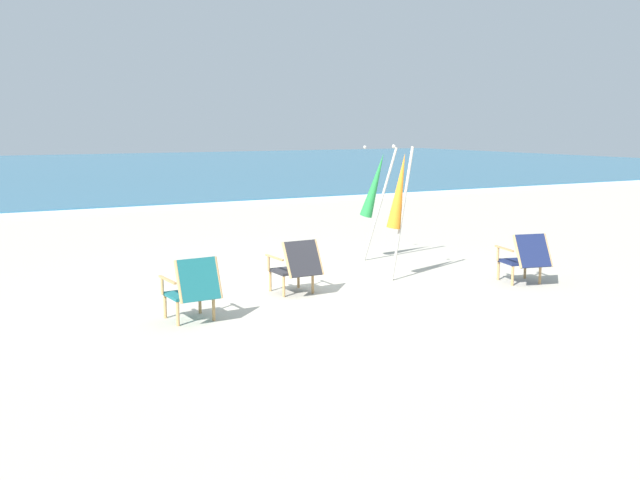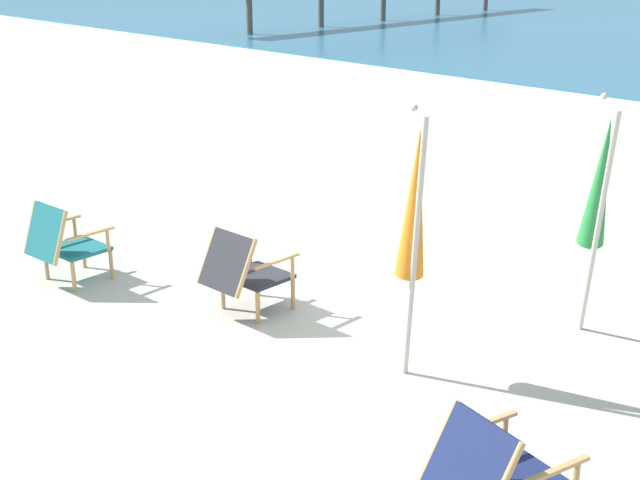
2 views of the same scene
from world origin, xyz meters
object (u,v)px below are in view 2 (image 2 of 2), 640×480
at_px(beach_chair_mid_center, 63,241).
at_px(beach_chair_front_left, 495,473).
at_px(umbrella_furled_orange, 415,207).
at_px(beach_chair_front_right, 244,270).
at_px(umbrella_furled_green, 600,185).

height_order(beach_chair_mid_center, beach_chair_front_left, beach_chair_mid_center).
distance_m(beach_chair_mid_center, umbrella_furled_orange, 3.84).
relative_size(beach_chair_front_right, beach_chair_front_left, 0.92).
distance_m(beach_chair_front_right, umbrella_furled_green, 3.09).
xyz_separation_m(beach_chair_front_right, umbrella_furled_orange, (1.82, 0.10, 0.96)).
bearing_deg(umbrella_furled_orange, umbrella_furled_green, 69.75).
bearing_deg(beach_chair_front_right, beach_chair_front_left, -17.24).
relative_size(umbrella_furled_orange, umbrella_furled_green, 1.03).
relative_size(beach_chair_front_left, umbrella_furled_orange, 0.41).
bearing_deg(beach_chair_front_left, beach_chair_mid_center, 176.70).
bearing_deg(umbrella_furled_green, beach_chair_mid_center, -149.86).
xyz_separation_m(beach_chair_mid_center, umbrella_furled_green, (4.21, 2.44, 0.91)).
xyz_separation_m(beach_chair_mid_center, beach_chair_front_left, (5.16, -0.30, -0.01)).
bearing_deg(beach_chair_front_left, umbrella_furled_green, 109.18).
bearing_deg(umbrella_furled_green, beach_chair_front_right, -144.87).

